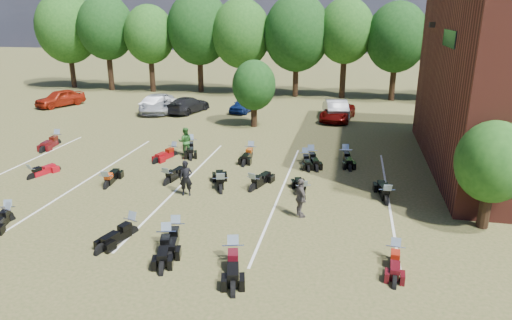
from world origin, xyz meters
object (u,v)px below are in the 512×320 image
(person_grey, at_px, (301,198))
(person_green, at_px, (185,141))
(car_4, at_px, (245,104))
(motorcycle_14, at_px, (58,144))
(motorcycle_0, at_px, (10,219))
(person_black, at_px, (186,178))
(motorcycle_3, at_px, (167,247))
(motorcycle_7, at_px, (32,179))
(car_0, at_px, (60,98))

(person_grey, bearing_deg, person_green, 18.68)
(car_4, relative_size, motorcycle_14, 1.53)
(person_green, bearing_deg, motorcycle_14, -18.39)
(motorcycle_0, height_order, motorcycle_14, motorcycle_14)
(person_black, bearing_deg, person_green, 98.73)
(car_4, distance_m, person_black, 18.82)
(motorcycle_3, distance_m, motorcycle_7, 11.00)
(motorcycle_3, xyz_separation_m, motorcycle_7, (-9.63, 5.32, 0.00))
(person_black, distance_m, motorcycle_3, 5.04)
(person_grey, bearing_deg, car_4, -8.82)
(person_grey, relative_size, motorcycle_0, 0.81)
(person_black, relative_size, motorcycle_3, 0.73)
(motorcycle_7, distance_m, motorcycle_14, 6.54)
(motorcycle_3, bearing_deg, person_green, 90.08)
(motorcycle_3, relative_size, motorcycle_7, 1.16)
(car_4, height_order, motorcycle_0, car_4)
(person_green, bearing_deg, car_0, -50.72)
(car_0, height_order, motorcycle_3, car_0)
(car_0, bearing_deg, motorcycle_14, -32.82)
(motorcycle_7, bearing_deg, person_grey, -168.63)
(car_4, xyz_separation_m, motorcycle_14, (-9.63, -12.31, -0.64))
(car_4, bearing_deg, motorcycle_3, -71.77)
(person_green, height_order, motorcycle_0, person_green)
(motorcycle_0, bearing_deg, car_4, 61.18)
(motorcycle_14, bearing_deg, motorcycle_0, -70.82)
(person_black, xyz_separation_m, motorcycle_7, (-8.62, 0.45, -0.84))
(motorcycle_7, bearing_deg, motorcycle_0, 135.37)
(motorcycle_0, distance_m, motorcycle_3, 7.38)
(car_4, xyz_separation_m, person_grey, (7.13, -20.00, 0.21))
(person_black, bearing_deg, motorcycle_0, -159.32)
(person_green, xyz_separation_m, motorcycle_14, (-9.02, 0.51, -0.86))
(car_0, bearing_deg, person_green, -11.51)
(car_0, xyz_separation_m, car_4, (16.89, 1.17, -0.12))
(person_black, bearing_deg, car_4, 83.08)
(person_green, distance_m, motorcycle_0, 10.80)
(motorcycle_0, distance_m, motorcycle_7, 5.04)
(car_0, xyz_separation_m, motorcycle_14, (7.26, -11.13, -0.75))
(motorcycle_0, bearing_deg, car_0, 102.27)
(car_4, distance_m, motorcycle_3, 23.76)
(person_black, relative_size, motorcycle_0, 0.81)
(person_grey, distance_m, motorcycle_7, 14.25)
(person_green, height_order, person_grey, person_green)
(car_4, xyz_separation_m, person_black, (1.62, -18.75, 0.21))
(motorcycle_0, distance_m, motorcycle_14, 11.57)
(car_4, bearing_deg, car_0, -164.16)
(car_4, xyz_separation_m, motorcycle_0, (-4.70, -22.78, -0.64))
(person_black, distance_m, person_grey, 5.65)
(person_black, height_order, motorcycle_7, person_black)
(car_4, relative_size, person_grey, 2.20)
(person_green, bearing_deg, car_4, -107.87)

